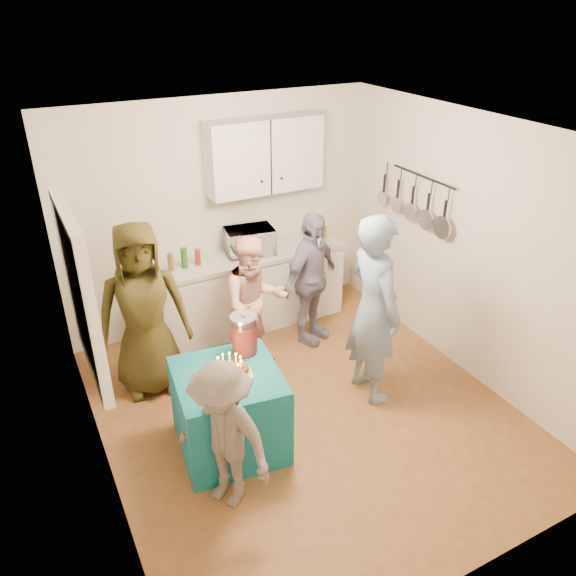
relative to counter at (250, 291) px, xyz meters
name	(u,v)px	position (x,y,z in m)	size (l,w,h in m)	color
floor	(305,410)	(-0.20, -1.70, -0.43)	(4.00, 4.00, 0.00)	brown
ceiling	(310,134)	(-0.20, -1.70, 2.17)	(4.00, 4.00, 0.00)	white
back_wall	(220,215)	(-0.20, 0.30, 0.87)	(3.60, 3.60, 0.00)	silver
left_wall	(87,345)	(-2.00, -1.70, 0.87)	(4.00, 4.00, 0.00)	silver
right_wall	(468,249)	(1.60, -1.70, 0.87)	(4.00, 4.00, 0.00)	silver
window_night	(78,295)	(-1.97, -1.40, 1.12)	(0.04, 1.00, 1.20)	black
counter	(250,291)	(0.00, 0.00, 0.00)	(2.20, 0.58, 0.86)	white
countertop	(248,255)	(0.00, 0.00, 0.46)	(2.24, 0.62, 0.05)	beige
upper_cabinet	(265,155)	(0.30, 0.15, 1.52)	(1.30, 0.30, 0.80)	white
pot_rack	(419,200)	(1.52, -1.00, 1.17)	(0.12, 1.00, 0.60)	black
microwave	(250,241)	(0.02, 0.00, 0.63)	(0.53, 0.36, 0.29)	white
party_table	(229,411)	(-1.00, -1.80, -0.05)	(0.85, 0.85, 0.76)	#116974
donut_cake	(229,367)	(-0.99, -1.84, 0.42)	(0.38, 0.38, 0.18)	#381C0C
punch_jar	(244,335)	(-0.74, -1.57, 0.50)	(0.22, 0.22, 0.34)	#B00E15
man_birthday	(374,310)	(0.49, -1.73, 0.50)	(0.68, 0.45, 1.86)	#7B96B3
woman_back_left	(143,310)	(-1.38, -0.66, 0.45)	(0.86, 0.56, 1.75)	brown
woman_back_center	(254,304)	(-0.29, -0.78, 0.29)	(0.70, 0.55, 1.45)	#FF9885
woman_back_right	(311,279)	(0.45, -0.63, 0.33)	(0.89, 0.37, 1.52)	#100F33
child_near_left	(223,436)	(-1.25, -2.33, 0.20)	(0.82, 0.47, 1.26)	#5D524A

